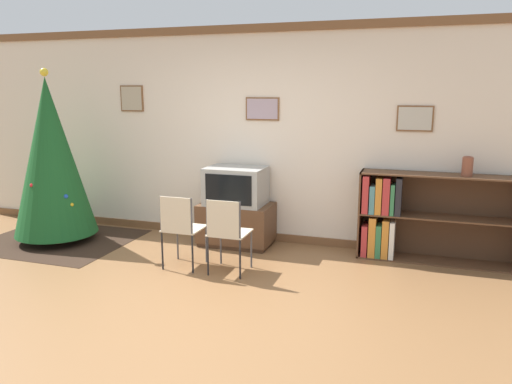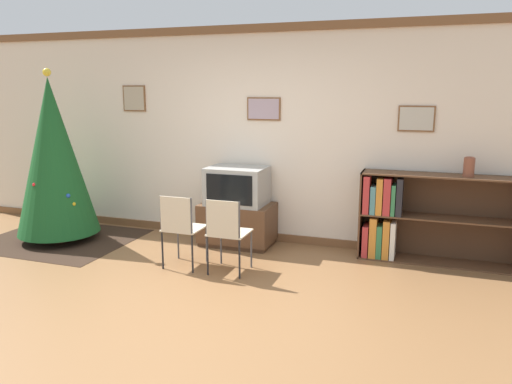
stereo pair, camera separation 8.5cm
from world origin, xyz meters
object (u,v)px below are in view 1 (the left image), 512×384
tv_console (236,224)px  folding_chair_right (227,231)px  folding_chair_left (180,227)px  bookshelf (409,217)px  christmas_tree (51,157)px  vase (467,166)px  television (236,186)px

tv_console → folding_chair_right: bearing=-75.0°
folding_chair_left → bookshelf: 2.59m
christmas_tree → tv_console: bearing=14.5°
folding_chair_right → vase: size_ratio=3.85×
folding_chair_right → bookshelf: size_ratio=0.46×
folding_chair_right → vase: bearing=24.7°
television → vase: bearing=1.9°
television → folding_chair_left: bearing=-105.0°
folding_chair_left → bookshelf: bookshelf is taller
tv_console → television: 0.49m
tv_console → bookshelf: (2.07, 0.11, 0.23)m
folding_chair_right → bookshelf: bearing=31.6°
christmas_tree → television: (2.26, 0.58, -0.33)m
folding_chair_right → bookshelf: 2.12m
television → folding_chair_right: (0.27, -1.00, -0.28)m
bookshelf → vase: bearing=-2.1°
vase → bookshelf: bearing=177.9°
christmas_tree → bookshelf: (4.33, 0.69, -0.59)m
tv_console → folding_chair_right: (0.27, -1.00, 0.21)m
television → folding_chair_left: (-0.27, -1.00, -0.28)m
television → vase: vase is taller
bookshelf → folding_chair_left: bearing=-154.6°
christmas_tree → folding_chair_left: christmas_tree is taller
folding_chair_right → bookshelf: (1.80, 1.11, 0.02)m
television → vase: (2.63, 0.09, 0.36)m
bookshelf → vase: size_ratio=8.35×
christmas_tree → folding_chair_left: (1.99, -0.42, -0.62)m
bookshelf → tv_console: bearing=-177.0°
bookshelf → television: bearing=-177.0°
vase → christmas_tree: bearing=-172.2°
christmas_tree → folding_chair_right: christmas_tree is taller
folding_chair_left → vase: vase is taller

